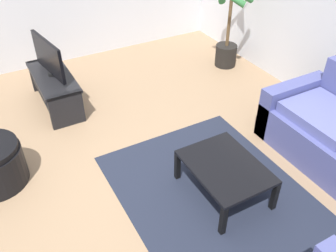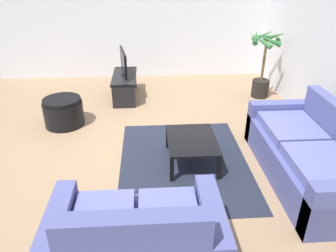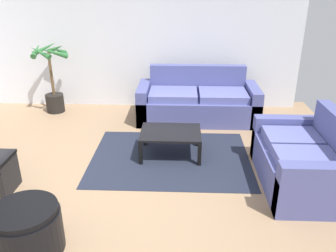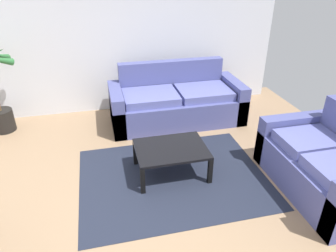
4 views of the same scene
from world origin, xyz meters
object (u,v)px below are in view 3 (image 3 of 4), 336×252
Objects in this scene: potted_palm at (52,82)px; coffee_table at (171,134)px; ottoman at (27,230)px; couch_loveseat at (303,162)px; couch_main at (198,103)px.

coffee_table is at bearing -36.49° from potted_palm.
potted_palm is 3.74m from ottoman.
couch_loveseat is 1.14× the size of potted_palm.
potted_palm reaches higher than couch_loveseat.
couch_loveseat reaches higher than coffee_table.
ottoman is (-1.67, -3.33, -0.07)m from couch_main.
ottoman is at bearing -122.60° from coffee_table.
coffee_table is 2.31m from ottoman.
couch_main is 3.29× the size of ottoman.
couch_main is 1.61× the size of potted_palm.
ottoman reaches higher than coffee_table.
ottoman is (-2.86, -1.25, -0.07)m from couch_loveseat.
ottoman is at bearing -116.65° from couch_main.
couch_loveseat is 2.34× the size of ottoman.
potted_palm is at bearing 143.51° from coffee_table.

